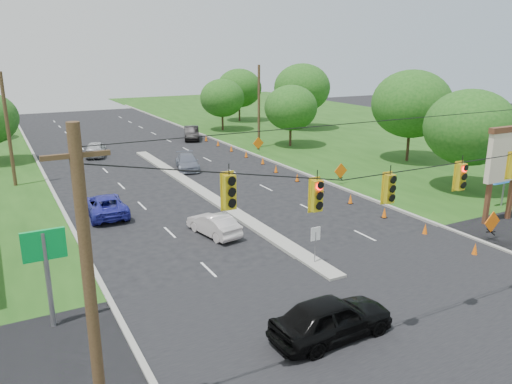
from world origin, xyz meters
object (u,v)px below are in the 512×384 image
pylon_sign (505,160)px  white_sedan (214,224)px  blue_pickup (105,205)px  black_sedan (332,318)px

pylon_sign → white_sedan: size_ratio=1.54×
pylon_sign → blue_pickup: pylon_sign is taller
white_sedan → blue_pickup: (-4.88, 6.73, 0.06)m
black_sedan → blue_pickup: 19.43m
white_sedan → black_sedan: bearing=77.4°
pylon_sign → blue_pickup: (-22.01, 12.91, -3.28)m
blue_pickup → white_sedan: bearing=127.6°
pylon_sign → blue_pickup: bearing=149.6°
black_sedan → blue_pickup: (-4.44, 18.92, -0.13)m
black_sedan → white_sedan: bearing=-4.2°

